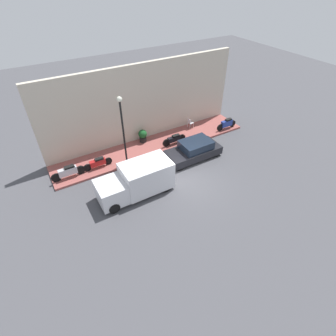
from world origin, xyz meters
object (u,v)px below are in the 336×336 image
(motorcycle_blue, at_px, (227,124))
(potted_plant, at_px, (143,135))
(delivery_van, at_px, (136,180))
(motorcycle_red, at_px, (98,163))
(cafe_chair, at_px, (190,122))
(streetlamp, at_px, (122,123))
(motorcycle_black, at_px, (174,139))
(parked_car, at_px, (194,150))
(scooter_silver, at_px, (68,172))

(motorcycle_blue, distance_m, potted_plant, 6.95)
(delivery_van, bearing_deg, motorcycle_red, 20.08)
(motorcycle_blue, xyz_separation_m, cafe_chair, (1.64, 2.49, 0.04))
(streetlamp, relative_size, cafe_chair, 5.69)
(motorcycle_blue, bearing_deg, cafe_chair, 56.72)
(motorcycle_black, relative_size, motorcycle_blue, 1.04)
(motorcycle_red, bearing_deg, potted_plant, -71.23)
(parked_car, xyz_separation_m, cafe_chair, (3.37, -1.96, 0.02))
(motorcycle_red, xyz_separation_m, cafe_chair, (1.26, -8.21, 0.10))
(motorcycle_red, bearing_deg, cafe_chair, -81.26)
(motorcycle_red, bearing_deg, parked_car, -108.68)
(parked_car, distance_m, motorcycle_black, 2.02)
(parked_car, height_order, potted_plant, parked_car)
(delivery_van, distance_m, streetlamp, 3.70)
(parked_car, distance_m, streetlamp, 5.37)
(potted_plant, bearing_deg, cafe_chair, -91.18)
(motorcycle_blue, bearing_deg, parked_car, 111.31)
(motorcycle_black, distance_m, potted_plant, 2.40)
(motorcycle_red, xyz_separation_m, potted_plant, (1.35, -3.97, 0.14))
(streetlamp, bearing_deg, potted_plant, -49.27)
(motorcycle_red, relative_size, motorcycle_blue, 1.04)
(scooter_silver, height_order, streetlamp, streetlamp)
(parked_car, distance_m, scooter_silver, 8.45)
(motorcycle_black, distance_m, motorcycle_red, 5.85)
(parked_car, xyz_separation_m, motorcycle_black, (1.97, 0.40, -0.06))
(motorcycle_black, relative_size, potted_plant, 1.97)
(parked_car, bearing_deg, motorcycle_red, 71.32)
(motorcycle_black, distance_m, scooter_silver, 7.79)
(delivery_van, height_order, potted_plant, delivery_van)
(motorcycle_black, height_order, cafe_chair, cafe_chair)
(delivery_van, height_order, streetlamp, streetlamp)
(parked_car, xyz_separation_m, scooter_silver, (2.06, 8.19, -0.01))
(delivery_van, distance_m, potted_plant, 5.46)
(potted_plant, bearing_deg, motorcycle_black, -128.42)
(motorcycle_black, bearing_deg, streetlamp, 94.96)
(potted_plant, bearing_deg, parked_car, -146.65)
(parked_car, xyz_separation_m, delivery_van, (-1.25, 5.02, 0.35))
(motorcycle_red, xyz_separation_m, scooter_silver, (-0.05, 1.95, 0.07))
(delivery_van, bearing_deg, scooter_silver, 43.81)
(parked_car, distance_m, motorcycle_red, 6.60)
(parked_car, distance_m, cafe_chair, 3.90)
(motorcycle_black, bearing_deg, cafe_chair, -59.32)
(delivery_van, xyz_separation_m, motorcycle_red, (3.36, 1.23, -0.44))
(motorcycle_red, distance_m, motorcycle_blue, 10.71)
(motorcycle_black, bearing_deg, potted_plant, 51.58)
(motorcycle_red, height_order, streetlamp, streetlamp)
(delivery_van, relative_size, cafe_chair, 5.31)
(parked_car, distance_m, delivery_van, 5.19)
(parked_car, height_order, motorcycle_red, parked_car)
(parked_car, distance_m, motorcycle_blue, 4.78)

